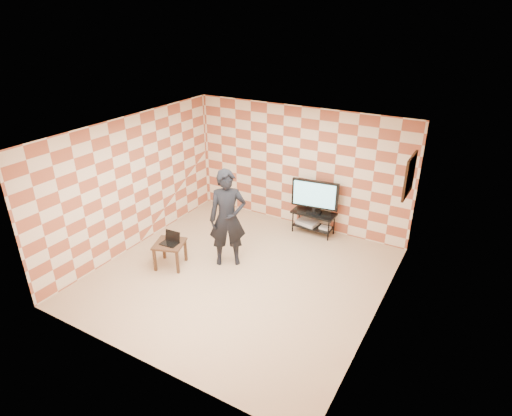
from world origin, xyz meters
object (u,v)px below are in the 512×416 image
object	(u,v)px
side_table	(170,247)
person	(228,218)
tv	(315,195)
tv_stand	(314,218)

from	to	relation	value
side_table	person	xyz separation A→B (m)	(0.90, 0.66, 0.55)
tv	tv_stand	bearing A→B (deg)	82.58
tv_stand	tv	distance (m)	0.54
tv	person	distance (m)	2.16
side_table	tv_stand	bearing A→B (deg)	54.34
tv_stand	person	world-z (taller)	person
tv_stand	tv	size ratio (longest dim) A/B	0.93
tv_stand	side_table	size ratio (longest dim) A/B	1.39
tv	person	size ratio (longest dim) A/B	0.53
tv_stand	person	xyz separation A→B (m)	(-0.96, -1.93, 0.59)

